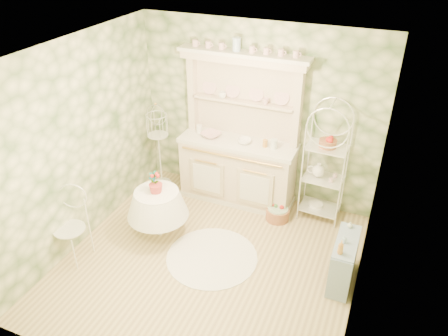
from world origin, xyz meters
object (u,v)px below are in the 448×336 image
at_px(bakers_rack, 325,165).
at_px(side_shelf, 344,261).
at_px(kitchen_dresser, 238,133).
at_px(birdcage_stand, 159,147).
at_px(cafe_chair, 69,229).
at_px(round_table, 158,216).
at_px(floor_basket, 278,213).

distance_m(bakers_rack, side_shelf, 1.44).
xyz_separation_m(kitchen_dresser, side_shelf, (1.82, -1.18, -0.83)).
relative_size(kitchen_dresser, birdcage_stand, 1.63).
relative_size(bakers_rack, cafe_chair, 1.94).
bearing_deg(round_table, kitchen_dresser, 61.75).
relative_size(kitchen_dresser, side_shelf, 3.16).
distance_m(side_shelf, floor_basket, 1.41).
distance_m(birdcage_stand, floor_basket, 2.14).
bearing_deg(floor_basket, birdcage_stand, 174.90).
distance_m(kitchen_dresser, round_table, 1.65).
bearing_deg(birdcage_stand, floor_basket, -5.10).
height_order(birdcage_stand, floor_basket, birdcage_stand).
bearing_deg(kitchen_dresser, round_table, -118.25).
bearing_deg(side_shelf, birdcage_stand, 158.19).
xyz_separation_m(bakers_rack, floor_basket, (-0.54, -0.32, -0.78)).
height_order(kitchen_dresser, birdcage_stand, kitchen_dresser).
bearing_deg(cafe_chair, kitchen_dresser, 32.73).
bearing_deg(birdcage_stand, round_table, -61.72).
distance_m(kitchen_dresser, birdcage_stand, 1.37).
height_order(bakers_rack, cafe_chair, bakers_rack).
xyz_separation_m(round_table, cafe_chair, (-0.80, -0.83, 0.13)).
height_order(bakers_rack, round_table, bakers_rack).
bearing_deg(kitchen_dresser, side_shelf, -32.89).
bearing_deg(cafe_chair, floor_basket, 17.07).
distance_m(kitchen_dresser, side_shelf, 2.32).
height_order(kitchen_dresser, cafe_chair, kitchen_dresser).
distance_m(round_table, cafe_chair, 1.16).
distance_m(kitchen_dresser, bakers_rack, 1.31).
distance_m(side_shelf, birdcage_stand, 3.32).
bearing_deg(floor_basket, round_table, -145.60).
xyz_separation_m(kitchen_dresser, round_table, (-0.68, -1.26, -0.82)).
xyz_separation_m(side_shelf, cafe_chair, (-3.30, -0.91, 0.14)).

